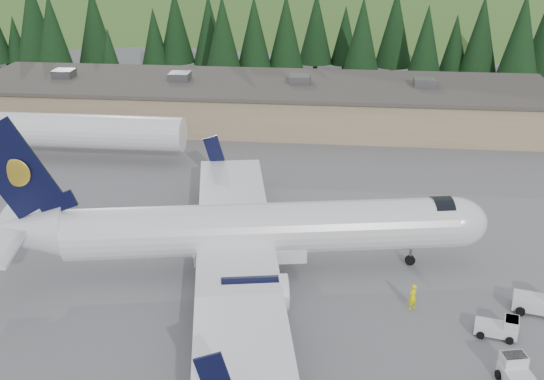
{
  "coord_description": "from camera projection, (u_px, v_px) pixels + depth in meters",
  "views": [
    {
      "loc": [
        5.39,
        -44.1,
        24.65
      ],
      "look_at": [
        0.0,
        6.0,
        4.0
      ],
      "focal_mm": 45.0,
      "sensor_mm": 36.0,
      "label": 1
    }
  ],
  "objects": [
    {
      "name": "second_airliner",
      "position": [
        54.0,
        129.0,
        71.89
      ],
      "size": [
        27.5,
        11.0,
        10.05
      ],
      "color": "white",
      "rests_on": "ground"
    },
    {
      "name": "ground",
      "position": [
        263.0,
        270.0,
        50.45
      ],
      "size": [
        600.0,
        600.0,
        0.0
      ],
      "primitive_type": "plane",
      "color": "slate"
    },
    {
      "name": "terminal_building",
      "position": [
        259.0,
        102.0,
        84.91
      ],
      "size": [
        71.0,
        17.0,
        6.1
      ],
      "color": "#907B58",
      "rests_on": "ground"
    },
    {
      "name": "hills",
      "position": [
        462.0,
        207.0,
        267.36
      ],
      "size": [
        614.0,
        330.0,
        300.0
      ],
      "color": "#25541A",
      "rests_on": "ground"
    },
    {
      "name": "baggage_tug_c",
      "position": [
        518.0,
        375.0,
        37.94
      ],
      "size": [
        2.3,
        3.19,
        1.57
      ],
      "rotation": [
        0.0,
        0.0,
        1.8
      ],
      "color": "silver",
      "rests_on": "ground"
    },
    {
      "name": "airliner",
      "position": [
        248.0,
        231.0,
        49.14
      ],
      "size": [
        36.68,
        34.62,
        12.21
      ],
      "rotation": [
        0.0,
        0.0,
        0.19
      ],
      "color": "white",
      "rests_on": "ground"
    },
    {
      "name": "ramp_worker",
      "position": [
        413.0,
        297.0,
        45.22
      ],
      "size": [
        0.81,
        0.77,
        1.86
      ],
      "primitive_type": "imported",
      "rotation": [
        0.0,
        0.0,
        3.83
      ],
      "color": "#FFF704",
      "rests_on": "ground"
    },
    {
      "name": "tree_line",
      "position": [
        269.0,
        32.0,
        103.95
      ],
      "size": [
        112.71,
        17.98,
        14.13
      ],
      "color": "black",
      "rests_on": "ground"
    },
    {
      "name": "baggage_tug_a",
      "position": [
        500.0,
        328.0,
        42.44
      ],
      "size": [
        2.81,
        2.03,
        1.38
      ],
      "rotation": [
        0.0,
        0.0,
        -0.23
      ],
      "color": "silver",
      "rests_on": "ground"
    }
  ]
}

